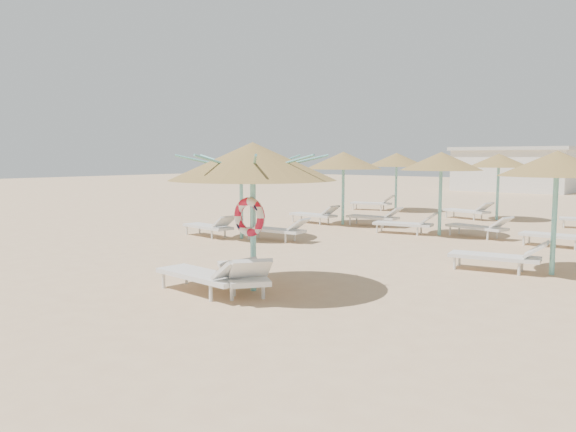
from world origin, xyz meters
The scene contains 6 objects.
ground centered at (0.00, 0.00, 0.00)m, with size 120.00×120.00×0.00m, color tan.
main_palapa centered at (0.28, 0.13, 2.42)m, with size 3.11×3.11×2.79m.
lounger_main_a centered at (-0.16, -0.64, 0.38)m, with size 2.23×0.82×0.79m.
lounger_main_b centered at (0.30, -0.16, 0.40)m, with size 2.24×1.94×0.83m.
palapa_field centered at (1.37, 10.24, 2.30)m, with size 18.90×14.33×2.72m.
service_hut centered at (-6.00, 35.00, 1.64)m, with size 8.40×4.40×3.25m.
Camera 1 is at (7.37, -7.50, 2.51)m, focal length 35.00 mm.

